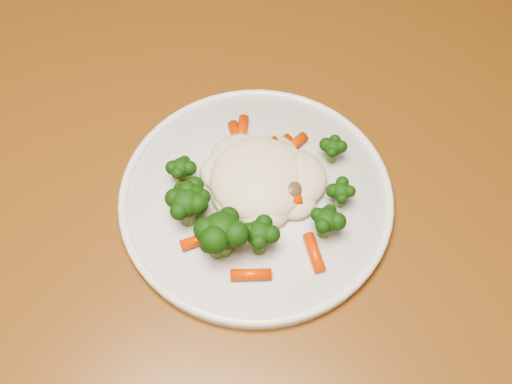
# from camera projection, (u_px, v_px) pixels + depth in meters

# --- Properties ---
(dining_table) EXTENTS (1.16, 0.85, 0.75)m
(dining_table) POSITION_uv_depth(u_px,v_px,m) (201.00, 196.00, 0.84)
(dining_table) COLOR brown
(dining_table) RESTS_ON ground
(plate) EXTENTS (0.30, 0.30, 0.01)m
(plate) POSITION_uv_depth(u_px,v_px,m) (256.00, 199.00, 0.70)
(plate) COLOR white
(plate) RESTS_ON dining_table
(meal) EXTENTS (0.21, 0.20, 0.05)m
(meal) POSITION_uv_depth(u_px,v_px,m) (248.00, 195.00, 0.67)
(meal) COLOR beige
(meal) RESTS_ON plate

